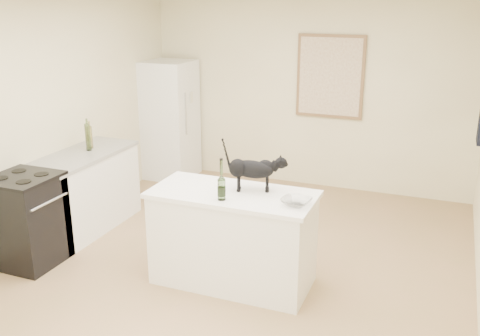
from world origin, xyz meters
name	(u,v)px	position (x,y,z in m)	size (l,w,h in m)	color
floor	(232,269)	(0.00, 0.00, 0.00)	(5.50, 5.50, 0.00)	#A17856
wall_back	(308,93)	(0.00, 2.75, 1.30)	(4.50, 4.50, 0.00)	beige
wall_front	(3,288)	(0.00, -2.75, 1.30)	(4.50, 4.50, 0.00)	beige
wall_left	(36,122)	(-2.25, 0.00, 1.30)	(5.50, 5.50, 0.00)	beige
island_base	(233,240)	(0.10, -0.20, 0.43)	(1.44, 0.67, 0.86)	white
island_top	(233,194)	(0.10, -0.20, 0.88)	(1.50, 0.70, 0.04)	white
left_cabinets	(84,193)	(-1.95, 0.30, 0.43)	(0.60, 1.40, 0.86)	white
left_countertop	(80,155)	(-1.95, 0.30, 0.88)	(0.62, 1.44, 0.04)	gray
stove	(27,221)	(-1.95, -0.60, 0.45)	(0.60, 0.60, 0.90)	black
fridge	(169,120)	(-1.95, 2.35, 0.85)	(0.68, 0.68, 1.70)	white
artwork_frame	(330,77)	(0.30, 2.72, 1.55)	(0.90, 0.03, 1.10)	brown
artwork_canvas	(330,77)	(0.30, 2.70, 1.55)	(0.82, 0.00, 1.02)	beige
black_cat	(252,172)	(0.24, -0.09, 1.08)	(0.51, 0.15, 0.36)	black
wine_bottle	(221,182)	(0.08, -0.41, 1.06)	(0.07, 0.07, 0.33)	#365923
glass_bowl	(296,202)	(0.72, -0.29, 0.93)	(0.25, 0.25, 0.06)	silver
fridge_paper	(192,97)	(-1.60, 2.41, 1.19)	(0.00, 0.12, 0.16)	silver
counter_bottle_cluster	(89,137)	(-1.96, 0.49, 1.04)	(0.10, 0.15, 0.31)	#264416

